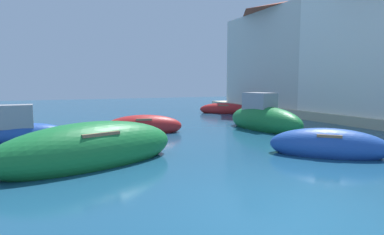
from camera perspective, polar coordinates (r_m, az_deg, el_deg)
name	(u,v)px	position (r m, az deg, el deg)	size (l,w,h in m)	color
ground	(291,212)	(5.82, 17.38, -15.96)	(80.00, 80.00, 0.00)	navy
moored_boat_1	(224,110)	(22.78, 5.81, 1.44)	(3.46, 2.98, 0.96)	#B21E1E
moored_boat_2	(264,119)	(15.19, 12.77, -0.27)	(2.01, 4.56, 2.03)	#197233
moored_boat_4	(91,150)	(8.84, -17.66, -5.51)	(5.25, 3.13, 1.49)	#197233
moored_boat_5	(20,131)	(13.39, -28.52, -2.09)	(3.14, 1.10, 1.57)	#1E479E
moored_boat_8	(144,126)	(13.96, -8.66, -1.58)	(3.50, 1.89, 1.02)	#B21E1E
moored_boat_9	(328,146)	(10.35, 23.19, -4.68)	(3.28, 3.15, 1.07)	#1E479E
waterfront_building_annex	(289,53)	(25.54, 17.00, 11.07)	(5.53, 10.06, 7.76)	beige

